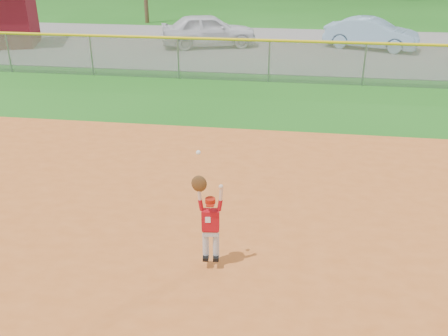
% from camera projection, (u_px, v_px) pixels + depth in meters
% --- Properties ---
extents(ground, '(120.00, 120.00, 0.00)m').
position_uv_depth(ground, '(235.00, 227.00, 9.28)').
color(ground, '#1D6316').
rests_on(ground, ground).
extents(parking_strip, '(44.00, 10.00, 0.03)m').
position_uv_depth(parking_strip, '(276.00, 47.00, 23.57)').
color(parking_strip, slate).
rests_on(parking_strip, ground).
extents(car_white_a, '(4.76, 3.04, 1.51)m').
position_uv_depth(car_white_a, '(208.00, 30.00, 23.38)').
color(car_white_a, white).
rests_on(car_white_a, parking_strip).
extents(car_blue, '(4.43, 2.71, 1.38)m').
position_uv_depth(car_blue, '(371.00, 33.00, 22.95)').
color(car_blue, '#90B6D6').
rests_on(car_blue, parking_strip).
extents(outfield_fence, '(40.06, 0.10, 1.55)m').
position_uv_depth(outfield_fence, '(269.00, 58.00, 17.84)').
color(outfield_fence, gray).
rests_on(outfield_fence, ground).
extents(ballplayer, '(0.49, 0.22, 1.90)m').
position_uv_depth(ballplayer, '(209.00, 219.00, 7.78)').
color(ballplayer, silver).
rests_on(ballplayer, ground).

